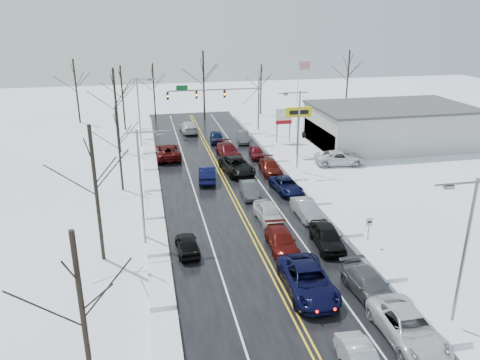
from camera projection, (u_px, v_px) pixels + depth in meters
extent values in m
plane|color=white|center=(241.00, 213.00, 41.74)|extent=(160.00, 160.00, 0.00)
cube|color=black|center=(237.00, 204.00, 43.57)|extent=(14.00, 84.00, 0.01)
cube|color=white|center=(154.00, 211.00, 42.11)|extent=(1.59, 72.00, 0.51)
cube|color=white|center=(314.00, 198.00, 45.04)|extent=(1.59, 72.00, 0.51)
cylinder|color=slate|center=(259.00, 106.00, 67.75)|extent=(0.24, 0.24, 8.00)
cylinder|color=slate|center=(214.00, 90.00, 65.64)|extent=(13.00, 0.18, 0.18)
cylinder|color=slate|center=(251.00, 96.00, 67.04)|extent=(2.33, 0.10, 2.33)
cube|color=#0C591E|center=(182.00, 88.00, 64.64)|extent=(1.60, 0.08, 0.70)
cube|color=black|center=(225.00, 94.00, 66.16)|extent=(0.32, 0.25, 1.05)
sphere|color=#3F0705|center=(225.00, 92.00, 65.91)|extent=(0.20, 0.20, 0.20)
sphere|color=orange|center=(225.00, 94.00, 66.01)|extent=(0.22, 0.22, 0.22)
sphere|color=black|center=(225.00, 96.00, 66.11)|extent=(0.20, 0.20, 0.20)
cube|color=black|center=(196.00, 95.00, 65.39)|extent=(0.32, 0.25, 1.05)
sphere|color=#3F0705|center=(197.00, 93.00, 65.14)|extent=(0.20, 0.20, 0.20)
sphere|color=orange|center=(197.00, 95.00, 65.24)|extent=(0.22, 0.22, 0.22)
sphere|color=black|center=(197.00, 97.00, 65.34)|extent=(0.20, 0.20, 0.20)
cube|color=black|center=(168.00, 96.00, 64.62)|extent=(0.32, 0.25, 1.05)
sphere|color=#3F0705|center=(168.00, 94.00, 64.37)|extent=(0.20, 0.20, 0.20)
sphere|color=orange|center=(168.00, 96.00, 64.47)|extent=(0.22, 0.22, 0.22)
sphere|color=black|center=(168.00, 98.00, 64.57)|extent=(0.20, 0.20, 0.20)
cylinder|color=slate|center=(298.00, 133.00, 57.51)|extent=(0.20, 0.20, 5.60)
cube|color=yellow|center=(299.00, 112.00, 56.62)|extent=(3.20, 0.30, 1.20)
cube|color=black|center=(299.00, 112.00, 56.46)|extent=(2.40, 0.04, 0.50)
cylinder|color=slate|center=(277.00, 128.00, 63.13)|extent=(0.16, 0.16, 4.00)
cylinder|color=slate|center=(290.00, 128.00, 63.47)|extent=(0.16, 0.16, 4.00)
cube|color=white|center=(284.00, 111.00, 62.51)|extent=(2.20, 0.22, 0.70)
cube|color=white|center=(284.00, 117.00, 62.79)|extent=(2.20, 0.22, 0.70)
cube|color=maroon|center=(284.00, 122.00, 63.03)|extent=(2.20, 0.22, 0.50)
cylinder|color=slate|center=(368.00, 233.00, 35.58)|extent=(0.08, 0.08, 2.20)
cube|color=white|center=(369.00, 222.00, 35.27)|extent=(0.55, 0.05, 0.70)
cube|color=black|center=(370.00, 222.00, 35.23)|extent=(0.35, 0.02, 0.15)
cylinder|color=silver|center=(297.00, 95.00, 70.49)|extent=(0.14, 0.14, 10.00)
cube|color=#BBBBB5|center=(390.00, 126.00, 62.04)|extent=(20.00, 12.00, 5.00)
cube|color=#262628|center=(319.00, 137.00, 60.44)|extent=(0.10, 11.00, 2.80)
cube|color=#3F3F42|center=(392.00, 107.00, 61.14)|extent=(20.40, 12.40, 0.30)
cylinder|color=slate|center=(464.00, 257.00, 25.27)|extent=(0.18, 0.18, 9.00)
cylinder|color=slate|center=(464.00, 183.00, 23.65)|extent=(3.20, 0.12, 0.12)
cube|color=slate|center=(449.00, 187.00, 23.54)|extent=(0.50, 0.25, 0.18)
cylinder|color=slate|center=(298.00, 132.00, 51.02)|extent=(0.18, 0.18, 9.00)
cylinder|color=slate|center=(293.00, 93.00, 49.40)|extent=(3.20, 0.12, 0.12)
cube|color=slate|center=(286.00, 95.00, 49.30)|extent=(0.50, 0.25, 0.18)
cylinder|color=slate|center=(141.00, 189.00, 34.88)|extent=(0.18, 0.18, 9.00)
cylinder|color=slate|center=(148.00, 132.00, 33.56)|extent=(3.20, 0.12, 0.12)
cube|color=slate|center=(160.00, 133.00, 33.77)|extent=(0.50, 0.25, 0.18)
cylinder|color=slate|center=(139.00, 113.00, 60.63)|extent=(0.18, 0.18, 9.00)
cylinder|color=slate|center=(143.00, 79.00, 59.31)|extent=(3.20, 0.12, 0.12)
cube|color=slate|center=(149.00, 80.00, 59.52)|extent=(0.50, 0.25, 0.18)
cylinder|color=#2D231C|center=(84.00, 326.00, 19.69)|extent=(0.24, 0.24, 9.00)
cylinder|color=#2D231C|center=(97.00, 195.00, 32.30)|extent=(0.27, 0.27, 10.00)
cylinder|color=#2D231C|center=(119.00, 149.00, 45.62)|extent=(0.23, 0.23, 8.50)
cylinder|color=#2D231C|center=(117.00, 111.00, 58.02)|extent=(0.28, 0.28, 10.50)
cylinder|color=#2D231C|center=(123.00, 98.00, 69.30)|extent=(0.25, 0.25, 9.50)
cylinder|color=#2D231C|center=(77.00, 91.00, 73.35)|extent=(0.27, 0.27, 10.00)
cylinder|color=#2D231C|center=(154.00, 91.00, 76.75)|extent=(0.24, 0.24, 9.00)
cylinder|color=#2D231C|center=(204.00, 85.00, 76.10)|extent=(0.29, 0.29, 11.00)
cylinder|color=#2D231C|center=(261.00, 90.00, 79.83)|extent=(0.23, 0.23, 8.50)
cylinder|color=#2D231C|center=(348.00, 80.00, 83.02)|extent=(0.28, 0.28, 10.50)
imported|color=black|center=(307.00, 292.00, 30.02)|extent=(3.07, 6.28, 1.72)
imported|color=#4D0C0A|center=(281.00, 249.00, 35.41)|extent=(2.25, 4.96, 1.41)
imported|color=silver|center=(268.00, 221.00, 40.12)|extent=(2.00, 4.64, 1.56)
imported|color=#424547|center=(249.00, 196.00, 45.52)|extent=(1.66, 4.21, 1.36)
imported|color=black|center=(237.00, 173.00, 51.98)|extent=(3.51, 6.38, 1.69)
imported|color=#45090E|center=(228.00, 157.00, 57.59)|extent=(2.66, 5.74, 1.62)
imported|color=black|center=(217.00, 142.00, 63.93)|extent=(2.20, 4.53, 1.49)
imported|color=silver|center=(407.00, 340.00, 25.68)|extent=(2.72, 5.78, 1.60)
imported|color=#46494C|center=(368.00, 295.00, 29.66)|extent=(2.35, 5.26, 1.50)
imported|color=black|center=(326.00, 246.00, 35.83)|extent=(2.38, 5.01, 1.65)
imported|color=#94959B|center=(306.00, 217.00, 40.94)|extent=(1.61, 4.46, 1.46)
imported|color=black|center=(286.00, 192.00, 46.58)|extent=(2.63, 5.02, 1.35)
imported|color=#460E09|center=(270.00, 173.00, 51.91)|extent=(2.23, 5.02, 1.43)
imported|color=#530B13|center=(256.00, 157.00, 57.39)|extent=(1.93, 4.07, 1.34)
imported|color=#424547|center=(243.00, 142.00, 64.02)|extent=(2.14, 4.61, 1.46)
imported|color=black|center=(207.00, 181.00, 49.60)|extent=(2.40, 5.19, 1.65)
imported|color=#450909|center=(168.00, 158.00, 57.20)|extent=(2.91, 6.23, 1.72)
imported|color=silver|center=(189.00, 132.00, 69.21)|extent=(2.62, 5.76, 1.63)
imported|color=black|center=(188.00, 252.00, 34.95)|extent=(1.73, 3.99, 1.34)
imported|color=silver|center=(339.00, 164.00, 54.79)|extent=(6.14, 3.45, 1.62)
imported|color=black|center=(341.00, 149.00, 61.05)|extent=(2.56, 5.07, 1.41)
imported|color=black|center=(314.00, 140.00, 64.85)|extent=(2.26, 5.15, 1.72)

